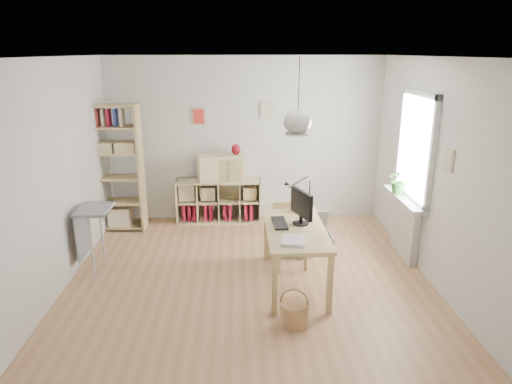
{
  "coord_description": "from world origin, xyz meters",
  "views": [
    {
      "loc": [
        -0.13,
        -5.21,
        2.76
      ],
      "look_at": [
        0.1,
        0.3,
        1.05
      ],
      "focal_mm": 32.0,
      "sensor_mm": 36.0,
      "label": 1
    }
  ],
  "objects_px": {
    "cube_shelf": "(218,204)",
    "tall_bookshelf": "(115,163)",
    "desk": "(295,234)",
    "monitor": "(301,205)",
    "storage_chest": "(313,239)",
    "chair": "(289,231)",
    "drawer_chest": "(221,168)"
  },
  "relations": [
    {
      "from": "storage_chest",
      "to": "monitor",
      "type": "distance_m",
      "value": 1.23
    },
    {
      "from": "tall_bookshelf",
      "to": "monitor",
      "type": "relative_size",
      "value": 4.25
    },
    {
      "from": "cube_shelf",
      "to": "chair",
      "type": "relative_size",
      "value": 1.66
    },
    {
      "from": "cube_shelf",
      "to": "monitor",
      "type": "height_order",
      "value": "monitor"
    },
    {
      "from": "storage_chest",
      "to": "drawer_chest",
      "type": "xyz_separation_m",
      "value": [
        -1.35,
        1.24,
        0.76
      ]
    },
    {
      "from": "storage_chest",
      "to": "desk",
      "type": "bearing_deg",
      "value": -113.82
    },
    {
      "from": "cube_shelf",
      "to": "monitor",
      "type": "xyz_separation_m",
      "value": [
        1.1,
        -2.15,
        0.69
      ]
    },
    {
      "from": "monitor",
      "to": "chair",
      "type": "bearing_deg",
      "value": 81.07
    },
    {
      "from": "monitor",
      "to": "cube_shelf",
      "type": "bearing_deg",
      "value": 97.6
    },
    {
      "from": "desk",
      "to": "storage_chest",
      "type": "relative_size",
      "value": 2.57
    },
    {
      "from": "cube_shelf",
      "to": "drawer_chest",
      "type": "bearing_deg",
      "value": -30.31
    },
    {
      "from": "desk",
      "to": "cube_shelf",
      "type": "xyz_separation_m",
      "value": [
        -1.02,
        2.23,
        -0.36
      ]
    },
    {
      "from": "storage_chest",
      "to": "drawer_chest",
      "type": "distance_m",
      "value": 1.98
    },
    {
      "from": "tall_bookshelf",
      "to": "desk",
      "type": "bearing_deg",
      "value": -37.01
    },
    {
      "from": "cube_shelf",
      "to": "monitor",
      "type": "bearing_deg",
      "value": -62.79
    },
    {
      "from": "cube_shelf",
      "to": "tall_bookshelf",
      "type": "bearing_deg",
      "value": -169.81
    },
    {
      "from": "monitor",
      "to": "desk",
      "type": "bearing_deg",
      "value": -153.08
    },
    {
      "from": "tall_bookshelf",
      "to": "chair",
      "type": "bearing_deg",
      "value": -28.7
    },
    {
      "from": "tall_bookshelf",
      "to": "storage_chest",
      "type": "height_order",
      "value": "tall_bookshelf"
    },
    {
      "from": "chair",
      "to": "storage_chest",
      "type": "relative_size",
      "value": 1.44
    },
    {
      "from": "cube_shelf",
      "to": "chair",
      "type": "xyz_separation_m",
      "value": [
        1.02,
        -1.69,
        0.18
      ]
    },
    {
      "from": "cube_shelf",
      "to": "tall_bookshelf",
      "type": "relative_size",
      "value": 0.7
    },
    {
      "from": "storage_chest",
      "to": "monitor",
      "type": "bearing_deg",
      "value": -111.2
    },
    {
      "from": "chair",
      "to": "monitor",
      "type": "bearing_deg",
      "value": -84.2
    },
    {
      "from": "desk",
      "to": "monitor",
      "type": "bearing_deg",
      "value": 46.53
    },
    {
      "from": "chair",
      "to": "drawer_chest",
      "type": "xyz_separation_m",
      "value": [
        -0.95,
        1.65,
        0.45
      ]
    },
    {
      "from": "desk",
      "to": "tall_bookshelf",
      "type": "relative_size",
      "value": 0.75
    },
    {
      "from": "drawer_chest",
      "to": "monitor",
      "type": "bearing_deg",
      "value": -76.34
    },
    {
      "from": "desk",
      "to": "drawer_chest",
      "type": "height_order",
      "value": "drawer_chest"
    },
    {
      "from": "cube_shelf",
      "to": "monitor",
      "type": "relative_size",
      "value": 2.97
    },
    {
      "from": "desk",
      "to": "chair",
      "type": "relative_size",
      "value": 1.78
    },
    {
      "from": "desk",
      "to": "storage_chest",
      "type": "height_order",
      "value": "desk"
    }
  ]
}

